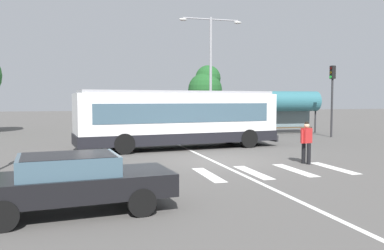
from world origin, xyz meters
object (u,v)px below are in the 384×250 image
Objects in this scene: parked_car_red at (157,123)px; background_tree_right at (206,86)px; city_transit_bus at (179,119)px; bus_stop_shelter at (292,102)px; pedestrian_crossing_street at (306,140)px; foreground_sedan at (72,180)px; traffic_light_far_corner at (332,90)px; parked_car_champagne at (192,122)px; parked_car_silver at (124,123)px; twin_arm_street_lamp at (211,62)px.

parked_car_red is 9.39m from background_tree_right.
bus_stop_shelter is at bearing 32.43° from city_transit_bus.
foreground_sedan is at bearing -152.39° from pedestrian_crossing_street.
foreground_sedan is 22.26m from traffic_light_far_corner.
parked_car_champagne is at bearing 90.42° from pedestrian_crossing_street.
background_tree_right reaches higher than parked_car_silver.
parked_car_silver is (-5.55, 17.36, -0.20)m from pedestrian_crossing_street.
background_tree_right is at bearing 82.20° from pedestrian_crossing_street.
foreground_sedan is 1.11× the size of bus_stop_shelter.
twin_arm_street_lamp is at bearing -42.59° from parked_car_red.
background_tree_right is at bearing 108.72° from traffic_light_far_corner.
city_transit_bus reaches higher than pedestrian_crossing_street.
parked_car_red is 1.00× the size of parked_car_champagne.
city_transit_bus is 12.18m from foreground_sedan.
background_tree_right is (12.17, 28.21, 3.17)m from foreground_sedan.
pedestrian_crossing_street is at bearing 27.61° from foreground_sedan.
parked_car_silver is at bearing 175.83° from parked_car_red.
background_tree_right is at bearing 63.69° from parked_car_champagne.
parked_car_champagne is at bearing -8.18° from parked_car_red.
traffic_light_far_corner reaches higher than parked_car_red.
parked_car_champagne is (5.43, -0.59, 0.00)m from parked_car_silver.
bus_stop_shelter is (15.82, 17.75, 1.65)m from foreground_sedan.
foreground_sedan is 23.19m from parked_car_champagne.
foreground_sedan is 22.30m from parked_car_silver.
background_tree_right is (-4.72, 13.93, 0.64)m from traffic_light_far_corner.
twin_arm_street_lamp is at bearing 60.60° from city_transit_bus.
traffic_light_far_corner is at bearing -72.89° from bus_stop_shelter.
traffic_light_far_corner is 1.18× the size of bus_stop_shelter.
pedestrian_crossing_street is 0.20× the size of twin_arm_street_lamp.
bus_stop_shelter is at bearing 48.29° from foreground_sedan.
bus_stop_shelter is 11.19m from background_tree_right.
parked_car_champagne is 11.08m from traffic_light_far_corner.
background_tree_right is (8.77, 6.17, 3.17)m from parked_car_silver.
city_transit_bus is 11.10m from parked_car_champagne.
twin_arm_street_lamp is 10.02m from background_tree_right.
parked_car_red is (0.86, 10.86, -0.82)m from city_transit_bus.
parked_car_red is at bearing -133.94° from background_tree_right.
pedestrian_crossing_street is 17.42m from parked_car_red.
parked_car_champagne is at bearing 152.15° from bus_stop_shelter.
pedestrian_crossing_street is 0.35× the size of traffic_light_far_corner.
pedestrian_crossing_street is at bearing -72.28° from parked_car_silver.
city_transit_bus is 11.22m from parked_car_silver.
background_tree_right reaches higher than parked_car_red.
foreground_sedan is (-5.18, -10.99, -0.82)m from city_transit_bus.
parked_car_champagne is (-0.12, 16.77, -0.20)m from pedestrian_crossing_street.
parked_car_silver is 0.74× the size of background_tree_right.
background_tree_right reaches higher than foreground_sedan.
city_transit_bus is 2.24× the size of traffic_light_far_corner.
parked_car_champagne is 8.08m from bus_stop_shelter.
traffic_light_far_corner is (8.06, -7.16, 2.53)m from parked_car_champagne.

